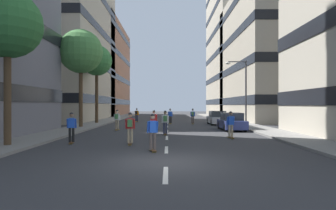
# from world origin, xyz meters

# --- Properties ---
(ground_plane) EXTENTS (132.08, 132.08, 0.00)m
(ground_plane) POSITION_xyz_m (0.00, 22.01, 0.00)
(ground_plane) COLOR #333335
(sidewalk_left) EXTENTS (2.77, 60.54, 0.14)m
(sidewalk_left) POSITION_xyz_m (-8.19, 24.76, 0.07)
(sidewalk_left) COLOR gray
(sidewalk_left) RESTS_ON ground_plane
(sidewalk_right) EXTENTS (2.77, 60.54, 0.14)m
(sidewalk_right) POSITION_xyz_m (8.19, 24.76, 0.07)
(sidewalk_right) COLOR gray
(sidewalk_right) RESTS_ON ground_plane
(lane_markings) EXTENTS (0.16, 52.20, 0.01)m
(lane_markings) POSITION_xyz_m (0.00, 23.00, 0.00)
(lane_markings) COLOR silver
(lane_markings) RESTS_ON ground_plane
(building_left_mid) EXTENTS (15.66, 20.86, 24.70)m
(building_left_mid) POSITION_xyz_m (-17.35, 30.73, 12.44)
(building_left_mid) COLOR #B2A893
(building_left_mid) RESTS_ON ground_plane
(building_left_far) EXTENTS (15.66, 24.07, 18.83)m
(building_left_far) POSITION_xyz_m (-17.35, 49.29, 9.51)
(building_left_far) COLOR #9E6B51
(building_left_far) RESTS_ON ground_plane
(building_right_mid) EXTENTS (15.66, 21.26, 18.57)m
(building_right_mid) POSITION_xyz_m (17.35, 30.73, 9.37)
(building_right_mid) COLOR #B2A893
(building_right_mid) RESTS_ON ground_plane
(building_right_far) EXTENTS (15.66, 21.68, 33.15)m
(building_right_far) POSITION_xyz_m (17.35, 49.29, 16.67)
(building_right_far) COLOR #B2A893
(building_right_far) RESTS_ON ground_plane
(parked_car_near) EXTENTS (1.82, 4.40, 1.52)m
(parked_car_near) POSITION_xyz_m (5.60, 21.13, 0.70)
(parked_car_near) COLOR #B2B7BF
(parked_car_near) RESTS_ON ground_plane
(parked_car_mid) EXTENTS (1.82, 4.40, 1.52)m
(parked_car_mid) POSITION_xyz_m (5.60, 13.87, 0.70)
(parked_car_mid) COLOR navy
(parked_car_mid) RESTS_ON ground_plane
(street_tree_near) EXTENTS (4.12, 4.12, 9.18)m
(street_tree_near) POSITION_xyz_m (-8.19, 16.08, 7.22)
(street_tree_near) COLOR #4C3823
(street_tree_near) RESTS_ON sidewalk_left
(street_tree_mid) EXTENTS (3.52, 3.52, 8.97)m
(street_tree_mid) POSITION_xyz_m (-8.19, 22.09, 7.27)
(street_tree_mid) COLOR #4C3823
(street_tree_mid) RESTS_ON sidewalk_left
(street_tree_far) EXTENTS (3.49, 3.49, 7.97)m
(street_tree_far) POSITION_xyz_m (-8.19, 3.73, 6.31)
(street_tree_far) COLOR #4C3823
(street_tree_far) RESTS_ON sidewalk_left
(streetlamp_right) EXTENTS (2.13, 0.30, 6.50)m
(streetlamp_right) POSITION_xyz_m (7.54, 17.73, 4.14)
(streetlamp_right) COLOR #3F3F44
(streetlamp_right) RESTS_ON sidewalk_right
(skater_0) EXTENTS (0.55, 0.92, 1.78)m
(skater_0) POSITION_xyz_m (-4.35, 13.76, 1.02)
(skater_0) COLOR brown
(skater_0) RESTS_ON ground_plane
(skater_1) EXTENTS (0.53, 0.90, 1.78)m
(skater_1) POSITION_xyz_m (-0.13, 9.96, 1.02)
(skater_1) COLOR brown
(skater_1) RESTS_ON ground_plane
(skater_2) EXTENTS (0.57, 0.92, 1.78)m
(skater_2) POSITION_xyz_m (-4.00, 26.14, 1.02)
(skater_2) COLOR brown
(skater_2) RESTS_ON ground_plane
(skater_3) EXTENTS (0.56, 0.92, 1.78)m
(skater_3) POSITION_xyz_m (4.18, 7.73, 0.98)
(skater_3) COLOR brown
(skater_3) RESTS_ON ground_plane
(skater_4) EXTENTS (0.57, 0.92, 1.78)m
(skater_4) POSITION_xyz_m (-0.64, 2.45, 0.98)
(skater_4) COLOR brown
(skater_4) RESTS_ON ground_plane
(skater_5) EXTENTS (0.55, 0.91, 1.78)m
(skater_5) POSITION_xyz_m (-2.01, 4.73, 1.02)
(skater_5) COLOR brown
(skater_5) RESTS_ON ground_plane
(skater_6) EXTENTS (0.56, 0.92, 1.78)m
(skater_6) POSITION_xyz_m (-5.39, 5.19, 0.98)
(skater_6) COLOR brown
(skater_6) RESTS_ON ground_plane
(skater_7) EXTENTS (0.55, 0.92, 1.78)m
(skater_7) POSITION_xyz_m (2.92, 21.83, 1.02)
(skater_7) COLOR brown
(skater_7) RESTS_ON ground_plane
(skater_8) EXTENTS (0.56, 0.92, 1.78)m
(skater_8) POSITION_xyz_m (-1.06, 12.07, 0.98)
(skater_8) COLOR brown
(skater_8) RESTS_ON ground_plane
(skater_9) EXTENTS (0.56, 0.92, 1.78)m
(skater_9) POSITION_xyz_m (0.33, 22.05, 0.98)
(skater_9) COLOR brown
(skater_9) RESTS_ON ground_plane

